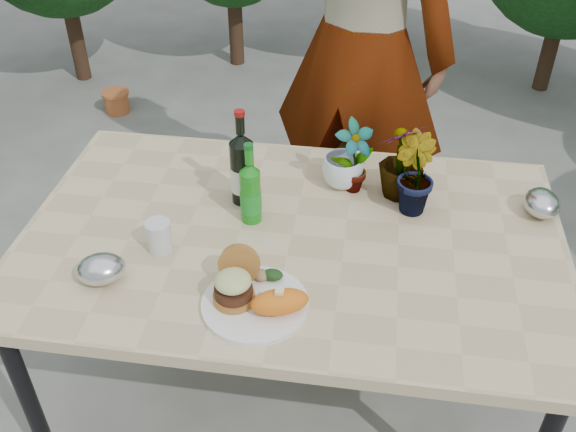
# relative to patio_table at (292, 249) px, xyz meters

# --- Properties ---
(ground) EXTENTS (80.00, 80.00, 0.00)m
(ground) POSITION_rel_patio_table_xyz_m (0.00, 0.00, -0.69)
(ground) COLOR #60605C
(ground) RESTS_ON ground
(patio_table) EXTENTS (1.60, 1.00, 0.75)m
(patio_table) POSITION_rel_patio_table_xyz_m (0.00, 0.00, 0.00)
(patio_table) COLOR #CCB688
(patio_table) RESTS_ON ground
(dinner_plate) EXTENTS (0.28, 0.28, 0.01)m
(dinner_plate) POSITION_rel_patio_table_xyz_m (-0.05, -0.31, 0.06)
(dinner_plate) COLOR white
(dinner_plate) RESTS_ON patio_table
(burger_stack) EXTENTS (0.11, 0.16, 0.11)m
(burger_stack) POSITION_rel_patio_table_xyz_m (-0.11, -0.29, 0.12)
(burger_stack) COLOR #B7722D
(burger_stack) RESTS_ON dinner_plate
(sweet_potato) EXTENTS (0.17, 0.12, 0.06)m
(sweet_potato) POSITION_rel_patio_table_xyz_m (0.02, -0.33, 0.10)
(sweet_potato) COLOR orange
(sweet_potato) RESTS_ON dinner_plate
(grilled_veg) EXTENTS (0.08, 0.05, 0.03)m
(grilled_veg) POSITION_rel_patio_table_xyz_m (-0.04, -0.21, 0.09)
(grilled_veg) COLOR olive
(grilled_veg) RESTS_ON dinner_plate
(wine_bottle) EXTENTS (0.08, 0.08, 0.32)m
(wine_bottle) POSITION_rel_patio_table_xyz_m (-0.18, 0.15, 0.17)
(wine_bottle) COLOR black
(wine_bottle) RESTS_ON patio_table
(sparkling_water) EXTENTS (0.06, 0.06, 0.27)m
(sparkling_water) POSITION_rel_patio_table_xyz_m (-0.13, 0.05, 0.15)
(sparkling_water) COLOR #178118
(sparkling_water) RESTS_ON patio_table
(plastic_cup) EXTENTS (0.07, 0.07, 0.09)m
(plastic_cup) POSITION_rel_patio_table_xyz_m (-0.36, -0.12, 0.10)
(plastic_cup) COLOR silver
(plastic_cup) RESTS_ON patio_table
(seedling_left) EXTENTS (0.16, 0.14, 0.25)m
(seedling_left) POSITION_rel_patio_table_xyz_m (0.16, 0.25, 0.18)
(seedling_left) COLOR #21521C
(seedling_left) RESTS_ON patio_table
(seedling_mid) EXTENTS (0.17, 0.18, 0.25)m
(seedling_mid) POSITION_rel_patio_table_xyz_m (0.34, 0.18, 0.18)
(seedling_mid) COLOR #28561D
(seedling_mid) RESTS_ON patio_table
(seedling_right) EXTENTS (0.20, 0.20, 0.26)m
(seedling_right) POSITION_rel_patio_table_xyz_m (0.31, 0.26, 0.19)
(seedling_right) COLOR #255D20
(seedling_right) RESTS_ON patio_table
(blue_bowl) EXTENTS (0.14, 0.14, 0.10)m
(blue_bowl) POSITION_rel_patio_table_xyz_m (0.13, 0.28, 0.11)
(blue_bowl) COLOR white
(blue_bowl) RESTS_ON patio_table
(foil_packet_left) EXTENTS (0.16, 0.14, 0.08)m
(foil_packet_left) POSITION_rel_patio_table_xyz_m (-0.48, -0.27, 0.10)
(foil_packet_left) COLOR #B8BABF
(foil_packet_left) RESTS_ON patio_table
(foil_packet_right) EXTENTS (0.11, 0.13, 0.08)m
(foil_packet_right) POSITION_rel_patio_table_xyz_m (0.74, 0.22, 0.10)
(foil_packet_right) COLOR #B7BABE
(foil_packet_right) RESTS_ON patio_table
(person) EXTENTS (0.84, 0.68, 1.98)m
(person) POSITION_rel_patio_table_xyz_m (0.14, 0.83, 0.30)
(person) COLOR #A87454
(person) RESTS_ON ground
(terracotta_pot) EXTENTS (0.17, 0.17, 0.14)m
(terracotta_pot) POSITION_rel_patio_table_xyz_m (-1.39, 1.96, -0.62)
(terracotta_pot) COLOR #C16231
(terracotta_pot) RESTS_ON ground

